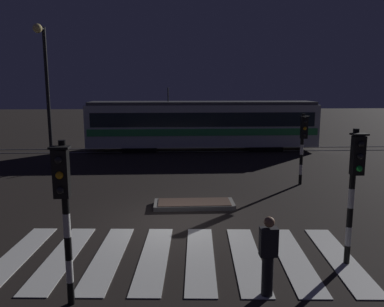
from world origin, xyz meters
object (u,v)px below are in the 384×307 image
object	(u,v)px
traffic_light_kerb_mid_left	(64,200)
traffic_light_corner_far_right	(303,139)
tram	(202,124)
pedestrian_waiting_at_kerb	(268,256)
traffic_light_corner_near_right	(355,177)
street_lamp_trackside_left	(45,80)

from	to	relation	value
traffic_light_kerb_mid_left	traffic_light_corner_far_right	bearing A→B (deg)	49.95
tram	pedestrian_waiting_at_kerb	bearing A→B (deg)	-90.12
traffic_light_corner_near_right	traffic_light_corner_far_right	world-z (taller)	traffic_light_corner_near_right
traffic_light_corner_near_right	street_lamp_trackside_left	bearing A→B (deg)	132.84
traffic_light_kerb_mid_left	pedestrian_waiting_at_kerb	xyz separation A→B (m)	(3.98, 0.21, -1.30)
street_lamp_trackside_left	traffic_light_corner_far_right	bearing A→B (deg)	-17.53
traffic_light_corner_near_right	tram	size ratio (longest dim) A/B	0.22
traffic_light_kerb_mid_left	street_lamp_trackside_left	bearing A→B (deg)	108.48
pedestrian_waiting_at_kerb	traffic_light_corner_near_right	bearing A→B (deg)	28.55
traffic_light_corner_near_right	traffic_light_kerb_mid_left	size ratio (longest dim) A/B	1.01
traffic_light_corner_near_right	pedestrian_waiting_at_kerb	xyz separation A→B (m)	(-2.30, -1.25, -1.32)
street_lamp_trackside_left	tram	distance (m)	10.45
traffic_light_corner_far_right	street_lamp_trackside_left	world-z (taller)	street_lamp_trackside_left
traffic_light_kerb_mid_left	tram	xyz separation A→B (m)	(4.01, 18.54, -0.43)
traffic_light_corner_near_right	traffic_light_kerb_mid_left	xyz separation A→B (m)	(-6.28, -1.46, -0.01)
street_lamp_trackside_left	pedestrian_waiting_at_kerb	bearing A→B (deg)	-56.82
street_lamp_trackside_left	tram	xyz separation A→B (m)	(8.31, 5.68, -2.81)
street_lamp_trackside_left	pedestrian_waiting_at_kerb	distance (m)	15.56
tram	traffic_light_corner_far_right	bearing A→B (deg)	-69.03
traffic_light_kerb_mid_left	street_lamp_trackside_left	distance (m)	13.76
traffic_light_kerb_mid_left	pedestrian_waiting_at_kerb	bearing A→B (deg)	2.97
tram	pedestrian_waiting_at_kerb	size ratio (longest dim) A/B	8.91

